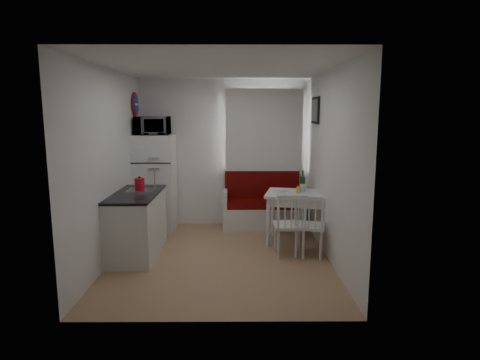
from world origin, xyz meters
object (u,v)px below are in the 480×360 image
object	(u,v)px
microwave	(153,126)
wine_bottle	(303,181)
bench	(262,209)
chair_right	(311,219)
dining_table	(301,198)
fridge	(155,183)
chair_left	(290,218)
kitchen_counter	(137,223)
kettle	(140,185)

from	to	relation	value
microwave	wine_bottle	size ratio (longest dim) A/B	1.64
bench	chair_right	world-z (taller)	bench
chair_right	microwave	size ratio (longest dim) A/B	0.91
dining_table	chair_right	xyz separation A→B (m)	(0.03, -0.66, -0.15)
dining_table	microwave	distance (m)	2.72
bench	fridge	bearing A→B (deg)	-176.53
bench	wine_bottle	bearing A→B (deg)	-52.00
chair_left	bench	bearing A→B (deg)	99.27
chair_right	fridge	bearing A→B (deg)	163.67
chair_left	fridge	world-z (taller)	fridge
kitchen_counter	dining_table	world-z (taller)	kitchen_counter
kitchen_counter	wine_bottle	distance (m)	2.58
kettle	chair_left	bearing A→B (deg)	-5.08
kettle	microwave	bearing A→B (deg)	91.49
chair_right	fridge	distance (m)	2.81
microwave	wine_bottle	bearing A→B (deg)	-13.40
kitchen_counter	wine_bottle	bearing A→B (deg)	14.11
chair_right	wine_bottle	xyz separation A→B (m)	(0.00, 0.76, 0.41)
bench	microwave	size ratio (longest dim) A/B	2.52
chair_left	fridge	bearing A→B (deg)	145.21
bench	chair_left	xyz separation A→B (m)	(0.29, -1.50, 0.24)
chair_right	bench	bearing A→B (deg)	124.52
bench	chair_left	bearing A→B (deg)	-78.94
dining_table	chair_left	xyz separation A→B (m)	(-0.25, -0.66, -0.14)
kitchen_counter	bench	xyz separation A→B (m)	(1.87, 1.36, -0.13)
kitchen_counter	kettle	bearing A→B (deg)	38.68
chair_left	fridge	xyz separation A→B (m)	(-2.15, 1.39, 0.26)
dining_table	microwave	world-z (taller)	microwave
chair_left	microwave	size ratio (longest dim) A/B	0.89
fridge	chair_right	bearing A→B (deg)	-29.79
chair_left	wine_bottle	size ratio (longest dim) A/B	1.46
chair_left	chair_right	world-z (taller)	chair_left
kettle	fridge	bearing A→B (deg)	91.43
dining_table	kettle	world-z (taller)	kettle
kitchen_counter	chair_right	xyz separation A→B (m)	(2.45, -0.15, 0.10)
bench	wine_bottle	size ratio (longest dim) A/B	4.13
chair_right	chair_left	bearing A→B (deg)	-166.15
bench	wine_bottle	world-z (taller)	wine_bottle
chair_left	kettle	distance (m)	2.17
microwave	dining_table	bearing A→B (deg)	-15.82
microwave	kettle	distance (m)	1.40
chair_right	wine_bottle	size ratio (longest dim) A/B	1.50
kettle	wine_bottle	distance (m)	2.47
kettle	bench	bearing A→B (deg)	35.87
chair_right	kettle	world-z (taller)	kettle
chair_right	microwave	distance (m)	3.04
dining_table	fridge	xyz separation A→B (m)	(-2.40, 0.73, 0.12)
kitchen_counter	kettle	world-z (taller)	kitchen_counter
chair_right	kitchen_counter	bearing A→B (deg)	-169.97
chair_left	dining_table	bearing A→B (deg)	67.58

